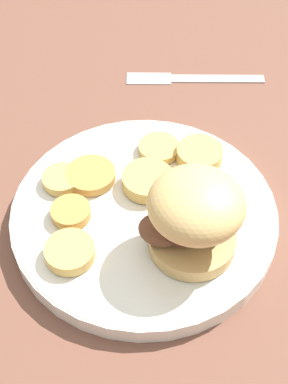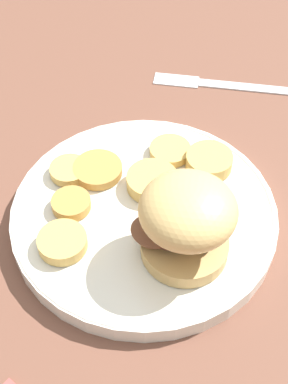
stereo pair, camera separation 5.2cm
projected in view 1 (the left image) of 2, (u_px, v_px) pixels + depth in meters
name	position (u px, v px, depth m)	size (l,w,h in m)	color
ground_plane	(144.00, 221.00, 0.56)	(4.00, 4.00, 0.00)	brown
dinner_plate	(144.00, 214.00, 0.55)	(0.27, 0.27, 0.02)	white
sandwich	(193.00, 216.00, 0.48)	(0.09, 0.09, 0.09)	tan
potato_round_0	(148.00, 181.00, 0.56)	(0.05, 0.05, 0.01)	tan
potato_round_1	(199.00, 155.00, 0.58)	(0.05, 0.05, 0.02)	tan
potato_round_2	(70.00, 252.00, 0.50)	(0.05, 0.05, 0.01)	tan
potato_round_3	(159.00, 148.00, 0.59)	(0.05, 0.05, 0.01)	tan
potato_round_4	(71.00, 212.00, 0.53)	(0.04, 0.04, 0.01)	#BC8942
potato_round_5	(93.00, 173.00, 0.57)	(0.05, 0.05, 0.01)	#BC8942
potato_round_6	(62.00, 179.00, 0.56)	(0.04, 0.04, 0.01)	tan
fork	(193.00, 78.00, 0.72)	(0.12, 0.16, 0.00)	silver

